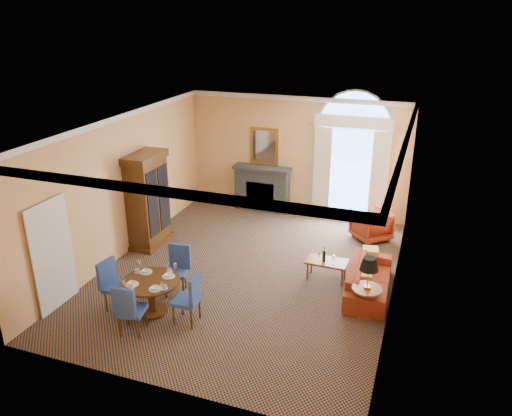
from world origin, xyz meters
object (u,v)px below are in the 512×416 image
(armoire, at_px, (148,201))
(sofa, at_px, (369,279))
(armchair, at_px, (371,225))
(side_table, at_px, (368,279))
(coffee_table, at_px, (327,262))
(dining_table, at_px, (151,288))

(armoire, height_order, sofa, armoire)
(sofa, distance_m, armchair, 2.56)
(armoire, relative_size, side_table, 1.96)
(sofa, xyz_separation_m, side_table, (0.05, -0.82, 0.45))
(coffee_table, bearing_deg, side_table, -45.02)
(armchair, distance_m, side_table, 3.39)
(sofa, xyz_separation_m, armchair, (-0.29, 2.54, 0.08))
(dining_table, relative_size, sofa, 0.54)
(dining_table, height_order, side_table, side_table)
(side_table, bearing_deg, armchair, 95.83)
(sofa, distance_m, side_table, 0.93)
(armchair, relative_size, side_table, 0.71)
(armoire, bearing_deg, dining_table, -58.66)
(dining_table, height_order, sofa, dining_table)
(dining_table, distance_m, sofa, 4.24)
(dining_table, distance_m, coffee_table, 3.61)
(sofa, bearing_deg, side_table, -178.45)
(armoire, xyz_separation_m, dining_table, (1.58, -2.59, -0.57))
(coffee_table, bearing_deg, armoire, 178.10)
(sofa, xyz_separation_m, coffee_table, (-0.91, 0.22, 0.11))
(sofa, bearing_deg, coffee_table, 74.69)
(sofa, height_order, side_table, side_table)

